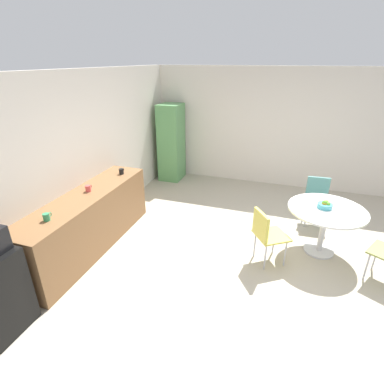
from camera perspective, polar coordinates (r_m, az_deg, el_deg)
ground_plane at (r=4.71m, az=14.10°, el=-11.88°), size 6.00×6.00×0.00m
wall_back at (r=5.13m, az=-19.79°, el=6.78°), size 6.00×0.10×2.60m
wall_side_right at (r=6.98m, az=17.59°, el=11.48°), size 0.10×6.00×2.60m
counter_block at (r=4.81m, az=-19.35°, el=-5.42°), size 2.57×0.60×0.90m
locker_cabinet at (r=7.15m, az=-4.02°, el=9.48°), size 0.60×0.50×1.79m
round_table at (r=4.77m, az=24.42°, el=-4.42°), size 1.10×1.10×0.74m
chair_yellow at (r=4.29m, az=14.08°, el=-7.39°), size 0.58×0.58×0.83m
chair_teal at (r=5.67m, az=23.05°, el=-0.59°), size 0.44×0.44×0.83m
fruit_bowl at (r=4.69m, az=24.35°, el=-2.27°), size 0.21×0.21×0.13m
mug_white at (r=4.06m, az=-26.31°, el=-4.35°), size 0.13×0.08×0.09m
mug_green at (r=4.70m, az=-19.44°, el=0.67°), size 0.13×0.08×0.09m
mug_red at (r=5.26m, az=-13.49°, el=3.92°), size 0.13×0.08×0.09m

